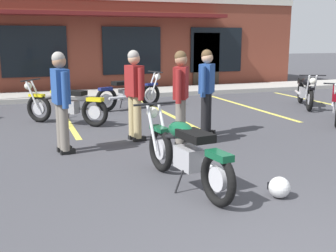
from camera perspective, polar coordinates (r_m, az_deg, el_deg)
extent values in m
plane|color=#3D3D42|center=(6.63, 1.05, -4.61)|extent=(80.00, 80.00, 0.00)
cube|color=#A8A59E|center=(14.07, -10.33, 4.27)|extent=(22.00, 1.80, 0.14)
cube|color=brown|center=(18.09, -12.76, 11.13)|extent=(16.96, 5.96, 3.49)
cube|color=black|center=(14.95, -17.79, 9.65)|extent=(2.17, 0.06, 1.70)
cube|color=black|center=(15.45, -4.93, 10.21)|extent=(2.17, 0.06, 1.70)
cube|color=black|center=(16.64, 6.62, 10.29)|extent=(2.17, 0.06, 1.70)
cube|color=#33281E|center=(16.47, 5.24, 8.91)|extent=(1.10, 0.06, 2.10)
cube|color=maroon|center=(14.72, -11.21, 14.79)|extent=(10.18, 0.90, 0.12)
cube|color=#DBCC4C|center=(10.39, -13.84, 1.11)|extent=(0.12, 4.80, 0.01)
cube|color=#DBCC4C|center=(10.93, -0.64, 1.96)|extent=(0.12, 4.80, 0.01)
cube|color=#DBCC4C|center=(11.97, 10.80, 2.62)|extent=(0.12, 4.80, 0.01)
cube|color=#DBCC4C|center=(13.41, 20.11, 3.08)|extent=(0.12, 4.80, 0.01)
torus|color=black|center=(4.79, 6.80, -7.20)|extent=(0.19, 0.65, 0.64)
cylinder|color=#B7B7BC|center=(4.79, 6.80, -7.20)|extent=(0.10, 0.29, 0.29)
torus|color=black|center=(5.98, -1.01, -3.25)|extent=(0.19, 0.65, 0.64)
cylinder|color=#B7B7BC|center=(5.98, -1.01, -3.25)|extent=(0.10, 0.29, 0.29)
cylinder|color=silver|center=(5.95, -2.23, -0.16)|extent=(0.09, 0.33, 0.66)
cylinder|color=silver|center=(6.03, -0.68, 0.01)|extent=(0.09, 0.33, 0.66)
cylinder|color=black|center=(6.00, -1.80, 3.06)|extent=(0.66, 0.12, 0.03)
sphere|color=silver|center=(6.10, -2.12, 1.86)|extent=(0.19, 0.19, 0.17)
cube|color=#0F4C2D|center=(5.94, -1.19, -0.37)|extent=(0.19, 0.38, 0.06)
cube|color=#9E9EA3|center=(5.28, 2.89, -4.41)|extent=(0.29, 0.43, 0.28)
cylinder|color=silver|center=(5.06, 6.40, -5.65)|extent=(0.15, 0.55, 0.07)
cylinder|color=black|center=(5.39, 1.84, -1.43)|extent=(0.19, 0.94, 0.26)
ellipsoid|color=#0F4C2D|center=(5.38, 1.74, -0.56)|extent=(0.32, 0.51, 0.22)
cube|color=black|center=(5.08, 3.73, -1.33)|extent=(0.35, 0.55, 0.10)
cube|color=#0F4C2D|center=(4.69, 7.02, -4.03)|extent=(0.21, 0.38, 0.08)
cylinder|color=black|center=(5.22, 1.54, -7.60)|extent=(0.14, 0.04, 0.29)
torus|color=black|center=(12.98, 17.65, 4.39)|extent=(0.39, 0.61, 0.64)
cylinder|color=#B7B7BC|center=(12.98, 17.65, 4.39)|extent=(0.19, 0.28, 0.29)
torus|color=black|center=(11.58, 18.76, 3.48)|extent=(0.39, 0.61, 0.64)
cylinder|color=#B7B7BC|center=(11.58, 18.76, 3.48)|extent=(0.19, 0.28, 0.29)
cylinder|color=silver|center=(11.46, 19.40, 4.97)|extent=(0.19, 0.31, 0.66)
cylinder|color=silver|center=(11.42, 18.51, 5.01)|extent=(0.19, 0.31, 0.66)
cylinder|color=black|center=(11.33, 19.14, 6.55)|extent=(0.60, 0.34, 0.03)
sphere|color=silver|center=(11.27, 19.16, 5.80)|extent=(0.23, 0.23, 0.17)
cube|color=black|center=(11.50, 18.90, 4.93)|extent=(0.29, 0.38, 0.06)
cube|color=#9E9EA3|center=(12.35, 18.14, 4.38)|extent=(0.40, 0.47, 0.28)
cylinder|color=silver|center=(12.69, 17.23, 4.44)|extent=(0.32, 0.52, 0.07)
cylinder|color=black|center=(12.12, 18.37, 5.38)|extent=(0.49, 0.86, 0.26)
ellipsoid|color=black|center=(12.10, 18.41, 5.75)|extent=(0.45, 0.55, 0.22)
cube|color=black|center=(12.45, 18.13, 5.92)|extent=(0.49, 0.59, 0.10)
cube|color=black|center=(12.97, 17.71, 5.63)|extent=(0.31, 0.39, 0.08)
cylinder|color=black|center=(12.48, 18.82, 3.20)|extent=(0.13, 0.08, 0.29)
cylinder|color=silver|center=(9.47, 21.79, 3.49)|extent=(0.25, 0.27, 0.66)
cylinder|color=silver|center=(10.77, 21.63, 2.91)|extent=(0.43, 0.45, 0.07)
torus|color=black|center=(9.15, -9.97, 1.87)|extent=(0.56, 0.49, 0.64)
cylinder|color=#B7B7BC|center=(9.15, -9.97, 1.87)|extent=(0.26, 0.23, 0.29)
torus|color=black|center=(9.94, -17.19, 2.30)|extent=(0.56, 0.49, 0.64)
cylinder|color=#B7B7BC|center=(9.94, -17.19, 2.30)|extent=(0.26, 0.23, 0.29)
cylinder|color=silver|center=(9.89, -18.08, 4.07)|extent=(0.28, 0.24, 0.66)
cylinder|color=silver|center=(10.03, -17.45, 4.21)|extent=(0.28, 0.24, 0.66)
cylinder|color=black|center=(9.97, -18.24, 5.98)|extent=(0.45, 0.53, 0.03)
sphere|color=silver|center=(10.04, -18.55, 5.18)|extent=(0.24, 0.24, 0.17)
cube|color=yellow|center=(9.93, -17.48, 4.02)|extent=(0.37, 0.34, 0.06)
cube|color=#9E9EA3|center=(9.47, -13.35, 2.55)|extent=(0.46, 0.44, 0.28)
cylinder|color=silver|center=(9.40, -10.98, 2.34)|extent=(0.47, 0.41, 0.07)
cylinder|color=black|center=(9.55, -14.42, 4.03)|extent=(0.76, 0.65, 0.26)
ellipsoid|color=yellow|center=(9.55, -14.55, 4.51)|extent=(0.54, 0.51, 0.22)
cube|color=black|center=(9.35, -12.72, 4.45)|extent=(0.58, 0.55, 0.10)
cube|color=yellow|center=(9.10, -9.92, 3.60)|extent=(0.38, 0.35, 0.08)
cylinder|color=black|center=(9.33, -13.52, 0.78)|extent=(0.10, 0.12, 0.29)
torus|color=black|center=(11.02, -8.40, 3.59)|extent=(0.64, 0.31, 0.64)
cylinder|color=#B7B7BC|center=(11.02, -8.40, 3.59)|extent=(0.29, 0.15, 0.29)
torus|color=black|center=(11.82, -2.41, 4.26)|extent=(0.64, 0.31, 0.64)
cylinder|color=#B7B7BC|center=(11.82, -2.41, 4.26)|extent=(0.29, 0.15, 0.29)
cylinder|color=silver|center=(11.92, -2.30, 5.87)|extent=(0.32, 0.15, 0.66)
cylinder|color=silver|center=(11.77, -1.77, 5.80)|extent=(0.32, 0.15, 0.66)
cylinder|color=black|center=(11.86, -1.74, 7.40)|extent=(0.25, 0.63, 0.03)
sphere|color=silver|center=(11.92, -1.43, 6.75)|extent=(0.22, 0.22, 0.17)
cube|color=navy|center=(11.81, -2.27, 5.72)|extent=(0.39, 0.25, 0.06)
cube|color=#9E9EA3|center=(11.35, -5.65, 4.31)|extent=(0.46, 0.36, 0.28)
cylinder|color=silver|center=(11.04, -6.83, 3.86)|extent=(0.54, 0.25, 0.07)
cylinder|color=black|center=(11.43, -4.83, 5.59)|extent=(0.91, 0.38, 0.26)
ellipsoid|color=navy|center=(11.44, -4.76, 5.99)|extent=(0.54, 0.41, 0.22)
cube|color=black|center=(11.24, -6.27, 5.86)|extent=(0.58, 0.44, 0.10)
cube|color=navy|center=(10.98, -8.54, 5.03)|extent=(0.39, 0.27, 0.08)
cylinder|color=black|center=(11.50, -6.41, 3.08)|extent=(0.07, 0.13, 0.29)
cube|color=black|center=(7.32, -13.95, -3.04)|extent=(0.25, 0.14, 0.08)
cube|color=black|center=(7.14, -13.52, -3.41)|extent=(0.25, 0.14, 0.08)
cylinder|color=slate|center=(7.22, -14.42, 0.15)|extent=(0.17, 0.17, 0.80)
cylinder|color=slate|center=(7.03, -14.00, -0.14)|extent=(0.17, 0.17, 0.80)
cube|color=#23478C|center=(7.02, -14.48, 5.28)|extent=(0.28, 0.41, 0.56)
cylinder|color=#23478C|center=(7.27, -14.98, 5.15)|extent=(0.12, 0.12, 0.58)
cylinder|color=#23478C|center=(6.79, -13.92, 4.76)|extent=(0.12, 0.12, 0.58)
sphere|color=#A07556|center=(6.99, -14.65, 8.54)|extent=(0.25, 0.25, 0.22)
sphere|color=gray|center=(6.99, -14.75, 8.94)|extent=(0.24, 0.24, 0.21)
cube|color=black|center=(7.61, 2.14, -2.12)|extent=(0.26, 0.21, 0.08)
cube|color=black|center=(7.42, 1.89, -2.49)|extent=(0.26, 0.21, 0.08)
cylinder|color=slate|center=(7.53, 1.87, 0.99)|extent=(0.21, 0.21, 0.80)
cylinder|color=slate|center=(7.34, 1.61, 0.71)|extent=(0.21, 0.21, 0.80)
cube|color=maroon|center=(7.34, 1.77, 5.92)|extent=(0.38, 0.44, 0.56)
cylinder|color=maroon|center=(7.59, 2.08, 5.81)|extent=(0.14, 0.14, 0.58)
cylinder|color=maroon|center=(7.10, 1.43, 5.39)|extent=(0.14, 0.14, 0.58)
sphere|color=#A07556|center=(7.31, 1.79, 9.04)|extent=(0.30, 0.30, 0.22)
sphere|color=brown|center=(7.31, 1.72, 9.43)|extent=(0.29, 0.29, 0.21)
cube|color=black|center=(8.42, 5.63, -0.82)|extent=(0.25, 0.23, 0.08)
cube|color=black|center=(8.23, 5.25, -1.10)|extent=(0.25, 0.23, 0.08)
cylinder|color=black|center=(8.35, 5.43, 2.02)|extent=(0.21, 0.21, 0.80)
cylinder|color=black|center=(8.16, 5.04, 1.80)|extent=(0.21, 0.21, 0.80)
cube|color=#23478C|center=(8.17, 5.32, 6.47)|extent=(0.42, 0.43, 0.56)
cylinder|color=#23478C|center=(8.41, 5.80, 6.34)|extent=(0.14, 0.14, 0.58)
cylinder|color=#23478C|center=(7.93, 4.81, 6.04)|extent=(0.14, 0.14, 0.58)
sphere|color=tan|center=(8.14, 5.38, 9.28)|extent=(0.31, 0.31, 0.22)
sphere|color=brown|center=(8.14, 5.31, 9.63)|extent=(0.30, 0.30, 0.21)
cube|color=black|center=(8.00, -4.56, -1.47)|extent=(0.26, 0.15, 0.08)
cube|color=black|center=(7.82, -3.90, -1.76)|extent=(0.26, 0.15, 0.08)
cylinder|color=tan|center=(7.89, -4.87, 1.46)|extent=(0.18, 0.18, 0.80)
cylinder|color=tan|center=(7.72, -4.21, 1.24)|extent=(0.18, 0.18, 0.80)
cube|color=maroon|center=(7.71, -4.62, 6.18)|extent=(0.29, 0.42, 0.56)
cylinder|color=maroon|center=(7.94, -5.44, 6.03)|extent=(0.12, 0.12, 0.58)
cylinder|color=maroon|center=(7.50, -3.75, 5.72)|extent=(0.12, 0.12, 0.58)
sphere|color=tan|center=(7.69, -4.67, 9.14)|extent=(0.26, 0.26, 0.22)
sphere|color=gray|center=(7.68, -4.75, 9.51)|extent=(0.25, 0.25, 0.21)
sphere|color=silver|center=(5.23, 14.96, -8.10)|extent=(0.26, 0.26, 0.26)
cube|color=black|center=(5.31, 14.32, -7.82)|extent=(0.18, 0.03, 0.09)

